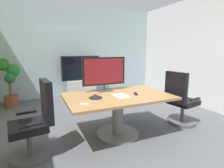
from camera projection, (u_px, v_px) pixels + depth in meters
The scene contains 12 objects.
ground_plane at pixel (127, 136), 3.11m from camera, with size 7.54×7.54×0.00m, color #515459.
wall_back_glass_partition at pixel (80, 52), 5.77m from camera, with size 5.23×0.10×2.86m, color #9EB2B7.
conference_table at pixel (118, 106), 3.08m from camera, with size 1.79×1.14×0.73m.
office_chair_left at pixel (35, 126), 2.47m from camera, with size 0.62×0.60×1.09m.
office_chair_right at pixel (180, 103), 3.52m from camera, with size 0.63×0.61×1.09m.
tv_monitor at pixel (104, 72), 3.30m from camera, with size 0.84×0.18×0.64m.
wall_display_unit at pixel (81, 83), 5.61m from camera, with size 1.20×0.36×1.31m.
potted_plant at pixel (9, 78), 4.58m from camera, with size 0.55×0.63×1.28m.
conference_phone at pixel (96, 96), 2.85m from camera, with size 0.22×0.22×0.07m.
remote_control at pixel (136, 94), 3.10m from camera, with size 0.05×0.17×0.02m, color black.
whiteboard_marker at pixel (84, 104), 2.52m from camera, with size 0.13×0.02×0.02m, color silver.
paper_notepad at pixel (121, 96), 2.98m from camera, with size 0.21×0.30×0.01m, color white.
Camera 1 is at (-1.39, -2.53, 1.50)m, focal length 28.21 mm.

